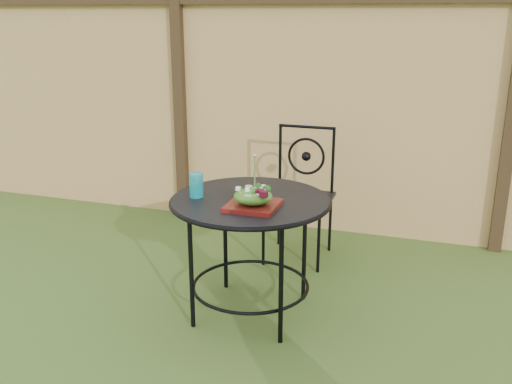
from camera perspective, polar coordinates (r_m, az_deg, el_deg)
ground at (r=2.96m, az=-1.83°, el=-18.42°), size 60.00×60.00×0.00m
fence at (r=4.58m, az=7.63°, el=7.50°), size 8.00×0.12×1.90m
patio_table at (r=3.28m, az=-0.57°, el=-2.96°), size 0.92×0.92×0.72m
patio_chair at (r=4.14m, az=4.47°, el=0.18°), size 0.46×0.46×0.95m
salad_plate at (r=3.09m, az=-0.31°, el=-1.35°), size 0.27×0.27×0.02m
salad at (r=3.07m, az=-0.31°, el=-0.43°), size 0.21×0.21×0.08m
fork at (r=3.03m, az=-0.13°, el=1.89°), size 0.01×0.01×0.18m
drinking_glass at (r=3.27m, az=-6.00°, el=0.69°), size 0.08×0.08×0.14m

